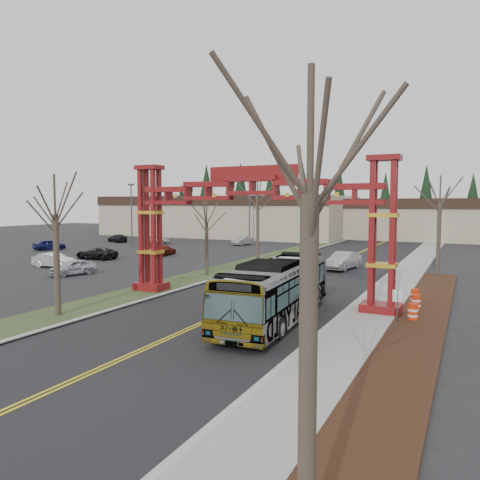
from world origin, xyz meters
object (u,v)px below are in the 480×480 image
Objects in this scene: light_pole_near at (143,209)px; barrel_mid at (416,303)px; parked_car_mid_a at (163,250)px; bare_tree_median_near at (55,215)px; retail_building_east at (455,219)px; transit_bus at (276,291)px; bare_tree_median_far at (258,201)px; street_sign at (398,302)px; parked_car_near_a at (73,267)px; bare_tree_right_far at (440,203)px; parked_car_far_b at (155,240)px; parked_car_far_a at (243,241)px; light_pole_mid at (131,211)px; barrel_north at (415,297)px; gateway_arch at (253,208)px; bare_tree_median_mid at (207,222)px; barrel_south at (413,313)px; light_pole_far at (250,206)px; parked_car_near_b at (54,260)px; parked_car_mid_b at (49,245)px; bare_tree_right_near at (310,198)px; silver_sedan at (343,261)px; retail_building_west at (229,216)px; parked_car_near_c at (96,253)px; parked_car_far_c at (117,238)px.

light_pole_near is 28.30m from barrel_mid.
bare_tree_median_near is (12.56, -27.51, 4.98)m from parked_car_mid_a.
transit_bus is at bearing -95.81° from retail_building_east.
street_sign is at bearing -52.08° from bare_tree_median_far.
retail_building_east is at bearing 79.62° from parked_car_near_a.
parked_car_far_b is at bearing 159.65° from bare_tree_right_far.
parked_car_far_a is at bearing 124.86° from street_sign.
parked_car_mid_a is 0.48× the size of light_pole_mid.
gateway_arch is at bearing -159.07° from barrel_north.
bare_tree_median_mid is 10.93m from bare_tree_median_far.
barrel_south is at bearing 136.09° from parked_car_mid_a.
parked_car_mid_a is at bearing -92.92° from light_pole_far.
parked_car_near_b is 0.49× the size of bare_tree_median_far.
gateway_arch is 1.81× the size of light_pole_far.
bare_tree_median_mid is 20.34m from barrel_south.
light_pole_near is at bearing 156.73° from barrel_south.
gateway_arch reaches higher than barrel_north.
barrel_south is (29.25, -42.04, -5.32)m from light_pole_far.
parked_car_mid_a reaches higher than barrel_south.
barrel_south is (-0.19, -62.97, -3.02)m from retail_building_east.
parked_car_far_b is 4.80× the size of barrel_mid.
parked_car_mid_a is 37.57m from street_sign.
parked_car_mid_b is at bearing 162.14° from bare_tree_median_mid.
bare_tree_median_near is 8.14× the size of barrel_mid.
street_sign is 2.19× the size of barrel_mid.
bare_tree_right_near reaches higher than parked_car_far_b.
barrel_north is (7.68, -13.03, -0.36)m from silver_sedan.
barrel_north is at bearing -51.93° from retail_building_west.
barrel_south is at bearing -23.27° from light_pole_near.
transit_bus is 1.39× the size of bare_tree_right_near.
barrel_mid is at bearing 12.98° from parked_car_near_a.
bare_tree_median_near is 30.45m from bare_tree_right_far.
light_pole_near is (-26.72, 29.86, -0.70)m from bare_tree_right_near.
gateway_arch is at bearing 117.19° from bare_tree_right_near.
bare_tree_right_far is 8.78× the size of barrel_south.
barrel_north is (33.22, -1.97, -0.24)m from parked_car_near_b.
barrel_north is at bearing 72.53° from parked_car_near_c.
parked_car_far_c is 70.29m from bare_tree_right_near.
transit_bus is 1.81× the size of bare_tree_median_mid.
street_sign is (28.80, -44.64, -4.29)m from light_pole_far.
barrel_south is at bearing -152.80° from parked_car_far_b.
bare_tree_median_near is at bearing -164.51° from street_sign.
light_pole_mid reaches higher than bare_tree_median_mid.
gateway_arch is 19.69m from light_pole_near.
silver_sedan is at bearing 120.53° from barrel_north.
bare_tree_median_far is (29.93, 1.12, 5.82)m from parked_car_mid_b.
retail_building_west is 9.14× the size of silver_sedan.
bare_tree_median_mid is 9.13m from light_pole_near.
bare_tree_median_mid reaches higher than parked_car_far_a.
barrel_mid is at bearing -91.19° from bare_tree_right_far.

